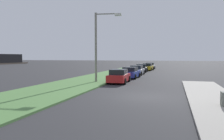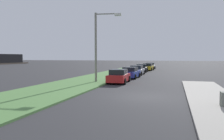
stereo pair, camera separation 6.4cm
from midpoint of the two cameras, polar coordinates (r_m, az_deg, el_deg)
ground at (r=15.37m, az=8.30°, el=-6.99°), size 300.00×300.00×0.00m
grass_median at (r=26.89m, az=-4.71°, el=-2.36°), size 60.00×6.00×0.12m
sidewalk_curb at (r=13.48m, az=26.57°, el=-8.50°), size 24.00×3.20×0.14m
parked_car_red at (r=23.22m, az=1.89°, el=-1.64°), size 4.37×2.15×1.47m
parked_car_blue at (r=28.40m, az=4.99°, el=-0.72°), size 4.37×2.15×1.47m
parked_car_silver at (r=33.98m, az=6.66°, el=-0.05°), size 4.34×2.09×1.47m
parked_car_black at (r=40.02m, az=7.88°, el=0.47°), size 4.36×2.14×1.47m
parked_car_yellow at (r=45.34m, az=9.51°, el=0.80°), size 4.39×2.20×1.47m
parked_car_white at (r=50.56m, az=10.19°, el=1.06°), size 4.32×2.07×1.47m
streetlight at (r=23.45m, az=-3.37°, el=7.39°), size 0.72×2.87×7.50m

